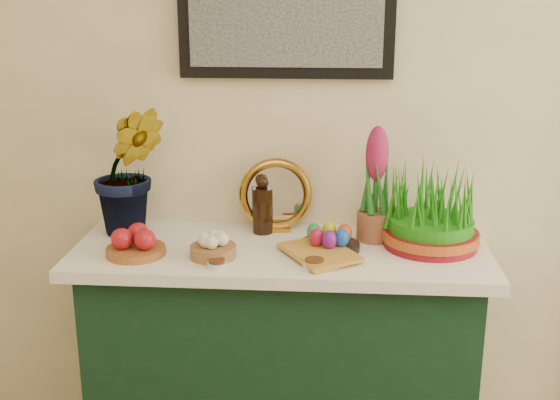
% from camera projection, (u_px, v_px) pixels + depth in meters
% --- Properties ---
extents(sideboard, '(1.30, 0.45, 0.85)m').
position_uv_depth(sideboard, '(281.00, 368.00, 2.51)').
color(sideboard, '#13341E').
rests_on(sideboard, ground).
extents(tablecloth, '(1.40, 0.55, 0.04)m').
position_uv_depth(tablecloth, '(281.00, 252.00, 2.38)').
color(tablecloth, white).
rests_on(tablecloth, sideboard).
extents(hyacinth_green, '(0.37, 0.34, 0.61)m').
position_uv_depth(hyacinth_green, '(128.00, 150.00, 2.42)').
color(hyacinth_green, '#216D1F').
rests_on(hyacinth_green, tablecloth).
extents(apple_bowl, '(0.21, 0.21, 0.10)m').
position_uv_depth(apple_bowl, '(135.00, 243.00, 2.29)').
color(apple_bowl, '#935526').
rests_on(apple_bowl, tablecloth).
extents(garlic_basket, '(0.20, 0.20, 0.08)m').
position_uv_depth(garlic_basket, '(213.00, 247.00, 2.27)').
color(garlic_basket, '#996A3D').
rests_on(garlic_basket, tablecloth).
extents(vinegar_cruet, '(0.07, 0.07, 0.21)m').
position_uv_depth(vinegar_cruet, '(263.00, 208.00, 2.49)').
color(vinegar_cruet, black).
rests_on(vinegar_cruet, tablecloth).
extents(mirror, '(0.27, 0.10, 0.27)m').
position_uv_depth(mirror, '(276.00, 196.00, 2.51)').
color(mirror, '#B4832B').
rests_on(mirror, tablecloth).
extents(book, '(0.28, 0.30, 0.03)m').
position_uv_depth(book, '(294.00, 257.00, 2.24)').
color(book, gold).
rests_on(book, tablecloth).
extents(spice_dish_left, '(0.06, 0.06, 0.03)m').
position_uv_depth(spice_dish_left, '(217.00, 264.00, 2.20)').
color(spice_dish_left, silver).
rests_on(spice_dish_left, tablecloth).
extents(spice_dish_right, '(0.07, 0.07, 0.03)m').
position_uv_depth(spice_dish_right, '(314.00, 264.00, 2.19)').
color(spice_dish_right, silver).
rests_on(spice_dish_right, tablecloth).
extents(egg_plate, '(0.22, 0.22, 0.08)m').
position_uv_depth(egg_plate, '(329.00, 240.00, 2.34)').
color(egg_plate, black).
rests_on(egg_plate, tablecloth).
extents(hyacinth_pink, '(0.12, 0.12, 0.40)m').
position_uv_depth(hyacinth_pink, '(376.00, 190.00, 2.39)').
color(hyacinth_pink, brown).
rests_on(hyacinth_pink, tablecloth).
extents(wheatgrass_sabzeh, '(0.33, 0.33, 0.27)m').
position_uv_depth(wheatgrass_sabzeh, '(432.00, 214.00, 2.35)').
color(wheatgrass_sabzeh, maroon).
rests_on(wheatgrass_sabzeh, tablecloth).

